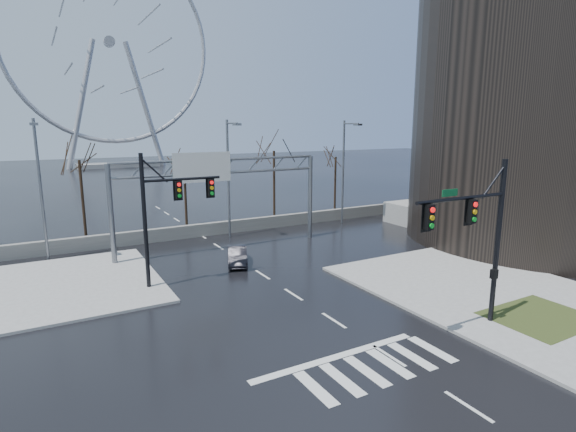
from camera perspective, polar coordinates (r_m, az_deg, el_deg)
ground at (r=22.98m, az=5.84°, el=-13.05°), size 260.00×260.00×0.00m
sidewalk_right_ext at (r=30.71m, az=19.17°, el=-7.12°), size 12.00×10.00×0.15m
sidewalk_far at (r=30.52m, az=-25.88°, el=-7.76°), size 10.00×12.00×0.15m
grass_strip at (r=26.09m, az=29.41°, el=-11.10°), size 5.00×4.00×0.02m
tower_podium at (r=48.94m, az=28.84°, el=-0.04°), size 22.00×18.00×2.00m
barrier_wall at (r=39.98m, az=-10.88°, el=-1.75°), size 52.00×0.50×1.10m
signal_mast_near at (r=22.15m, az=23.26°, el=-1.57°), size 5.52×0.41×8.00m
signal_mast_far at (r=27.13m, az=-15.46°, el=1.09°), size 4.72×0.41×8.00m
sign_gantry at (r=34.36m, az=-9.06°, el=4.04°), size 16.36×0.40×7.60m
streetlight_left at (r=35.35m, az=-29.00°, el=4.11°), size 0.50×2.55×10.00m
streetlight_mid at (r=38.10m, az=-7.43°, el=5.86°), size 0.50×2.55×10.00m
streetlight_right at (r=44.01m, az=7.30°, el=6.59°), size 0.50×2.55×10.00m
tree_left at (r=40.79m, az=-24.91°, el=5.39°), size 3.75×3.75×7.50m
tree_center at (r=43.48m, az=-13.02°, el=5.39°), size 3.25×3.25×6.50m
tree_right at (r=45.84m, az=-1.80°, el=7.27°), size 3.90×3.90×7.80m
tree_far_right at (r=50.51m, az=6.06°, el=6.68°), size 3.40×3.40×6.80m
ferris_wheel at (r=114.54m, az=-21.69°, el=18.95°), size 45.00×6.00×50.91m
car at (r=31.60m, az=-6.47°, el=-5.01°), size 2.54×3.92×1.22m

